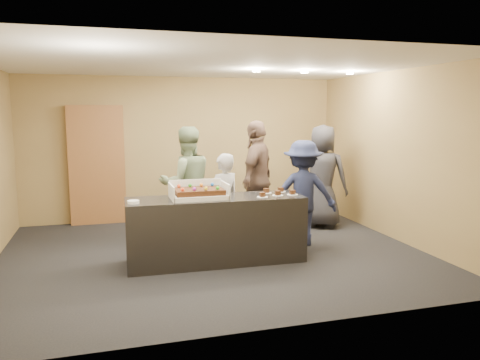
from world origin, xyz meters
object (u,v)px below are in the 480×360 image
(cake_box, at_px, (198,194))
(person_brown_extra, at_px, (257,179))
(person_server_grey, at_px, (224,203))
(storage_cabinet, at_px, (97,165))
(person_navy_man, at_px, (303,193))
(sheet_cake, at_px, (199,191))
(plate_stack, at_px, (133,202))
(serving_counter, at_px, (216,230))
(person_dark_suit, at_px, (322,176))
(person_sage_man, at_px, (187,183))

(cake_box, distance_m, person_brown_extra, 1.63)
(person_server_grey, bearing_deg, cake_box, 19.42)
(storage_cabinet, relative_size, person_navy_man, 1.34)
(cake_box, height_order, person_navy_man, person_navy_man)
(sheet_cake, bearing_deg, plate_stack, -171.97)
(serving_counter, relative_size, person_brown_extra, 1.26)
(serving_counter, height_order, person_brown_extra, person_brown_extra)
(person_server_grey, relative_size, person_navy_man, 0.90)
(sheet_cake, bearing_deg, person_navy_man, 15.64)
(storage_cabinet, bearing_deg, cake_box, -64.18)
(storage_cabinet, height_order, person_brown_extra, storage_cabinet)
(cake_box, distance_m, person_navy_man, 1.79)
(sheet_cake, relative_size, person_brown_extra, 0.34)
(storage_cabinet, bearing_deg, serving_counter, -60.66)
(person_navy_man, xyz_separation_m, person_dark_suit, (0.78, 0.93, 0.10))
(storage_cabinet, bearing_deg, person_dark_suit, -19.70)
(person_server_grey, height_order, person_brown_extra, person_brown_extra)
(storage_cabinet, relative_size, cake_box, 2.89)
(plate_stack, xyz_separation_m, person_navy_man, (2.59, 0.60, -0.11))
(cake_box, distance_m, person_server_grey, 0.66)
(person_dark_suit, bearing_deg, storage_cabinet, 19.14)
(cake_box, bearing_deg, plate_stack, -170.18)
(serving_counter, relative_size, person_sage_man, 1.32)
(sheet_cake, relative_size, plate_stack, 4.24)
(sheet_cake, bearing_deg, storage_cabinet, 115.59)
(plate_stack, height_order, person_sage_man, person_sage_man)
(sheet_cake, height_order, person_dark_suit, person_dark_suit)
(person_server_grey, distance_m, person_brown_extra, 1.03)
(person_sage_man, bearing_deg, person_server_grey, 110.23)
(cake_box, bearing_deg, person_dark_suit, 28.97)
(cake_box, xyz_separation_m, person_server_grey, (0.46, 0.42, -0.22))
(cake_box, bearing_deg, person_sage_man, 87.53)
(person_dark_suit, bearing_deg, person_brown_extra, 50.93)
(person_navy_man, bearing_deg, person_server_grey, 20.22)
(storage_cabinet, bearing_deg, person_navy_man, -37.02)
(storage_cabinet, height_order, sheet_cake, storage_cabinet)
(sheet_cake, height_order, person_sage_man, person_sage_man)
(storage_cabinet, xyz_separation_m, cake_box, (1.34, -2.76, -0.13))
(person_navy_man, height_order, person_brown_extra, person_brown_extra)
(plate_stack, distance_m, person_server_grey, 1.45)
(person_server_grey, bearing_deg, person_navy_man, 158.07)
(storage_cabinet, distance_m, person_dark_suit, 4.08)
(sheet_cake, xyz_separation_m, plate_stack, (-0.87, -0.12, -0.08))
(person_brown_extra, bearing_deg, serving_counter, -3.55)
(person_brown_extra, distance_m, person_dark_suit, 1.34)
(serving_counter, bearing_deg, person_server_grey, 65.09)
(serving_counter, distance_m, sheet_cake, 0.59)
(person_navy_man, bearing_deg, storage_cabinet, -18.26)
(person_navy_man, distance_m, person_dark_suit, 1.22)
(serving_counter, distance_m, person_navy_man, 1.61)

